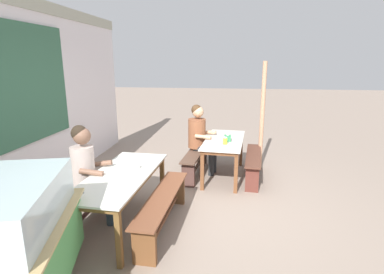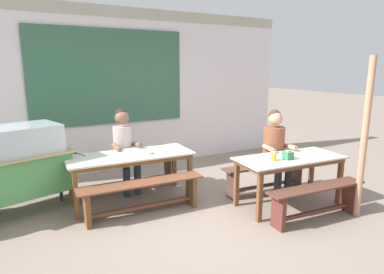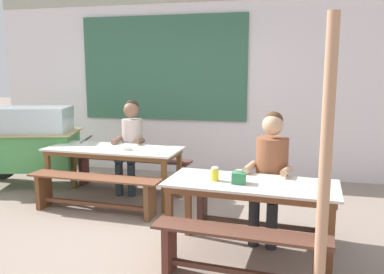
# 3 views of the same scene
# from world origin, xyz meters

# --- Properties ---
(ground_plane) EXTENTS (40.00, 40.00, 0.00)m
(ground_plane) POSITION_xyz_m (0.00, 0.00, 0.00)
(ground_plane) COLOR gray
(backdrop_wall) EXTENTS (6.91, 0.23, 3.06)m
(backdrop_wall) POSITION_xyz_m (-0.02, 2.65, 1.60)
(backdrop_wall) COLOR white
(backdrop_wall) RESTS_ON ground_plane
(dining_table_far) EXTENTS (1.85, 0.80, 0.72)m
(dining_table_far) POSITION_xyz_m (-0.62, 0.96, 0.65)
(dining_table_far) COLOR silver
(dining_table_far) RESTS_ON ground_plane
(dining_table_near) EXTENTS (1.62, 0.80, 0.72)m
(dining_table_near) POSITION_xyz_m (1.33, -0.30, 0.64)
(dining_table_near) COLOR beige
(dining_table_near) RESTS_ON ground_plane
(bench_far_back) EXTENTS (1.85, 0.33, 0.46)m
(bench_far_back) POSITION_xyz_m (-0.59, 1.50, 0.32)
(bench_far_back) COLOR #55302D
(bench_far_back) RESTS_ON ground_plane
(bench_far_front) EXTENTS (1.72, 0.38, 0.46)m
(bench_far_front) POSITION_xyz_m (-0.64, 0.42, 0.30)
(bench_far_front) COLOR brown
(bench_far_front) RESTS_ON ground_plane
(bench_near_back) EXTENTS (1.51, 0.38, 0.46)m
(bench_near_back) POSITION_xyz_m (1.37, 0.24, 0.31)
(bench_near_back) COLOR brown
(bench_near_back) RESTS_ON ground_plane
(bench_near_front) EXTENTS (1.46, 0.37, 0.46)m
(bench_near_front) POSITION_xyz_m (1.28, -0.83, 0.30)
(bench_near_front) COLOR brown
(bench_near_front) RESTS_ON ground_plane
(food_cart) EXTENTS (1.93, 1.24, 1.21)m
(food_cart) POSITION_xyz_m (-2.17, 1.27, 0.71)
(food_cart) COLOR #4D9B53
(food_cart) RESTS_ON ground_plane
(person_right_near_table) EXTENTS (0.49, 0.55, 1.33)m
(person_right_near_table) POSITION_xyz_m (1.49, 0.18, 0.76)
(person_right_near_table) COLOR #26282B
(person_right_near_table) RESTS_ON ground_plane
(person_center_facing) EXTENTS (0.43, 0.56, 1.33)m
(person_center_facing) POSITION_xyz_m (-0.56, 1.42, 0.77)
(person_center_facing) COLOR #2B3A45
(person_center_facing) RESTS_ON ground_plane
(tissue_box) EXTENTS (0.12, 0.12, 0.13)m
(tissue_box) POSITION_xyz_m (1.22, -0.36, 0.78)
(tissue_box) COLOR #328551
(tissue_box) RESTS_ON dining_table_near
(condiment_jar) EXTENTS (0.07, 0.07, 0.13)m
(condiment_jar) POSITION_xyz_m (0.99, -0.32, 0.78)
(condiment_jar) COLOR yellow
(condiment_jar) RESTS_ON dining_table_near
(soup_bowl) EXTENTS (0.16, 0.16, 0.05)m
(soup_bowl) POSITION_xyz_m (-0.40, 0.85, 0.74)
(soup_bowl) COLOR silver
(soup_bowl) RESTS_ON dining_table_far
(wooden_support_post) EXTENTS (0.09, 0.09, 2.12)m
(wooden_support_post) POSITION_xyz_m (1.89, -1.01, 1.06)
(wooden_support_post) COLOR tan
(wooden_support_post) RESTS_ON ground_plane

